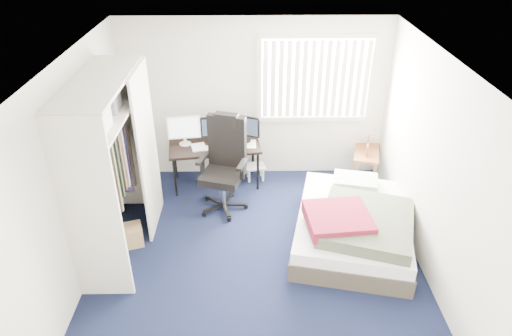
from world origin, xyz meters
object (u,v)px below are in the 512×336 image
Objects in this scene: nightstand at (366,154)px; office_chair at (225,174)px; desk at (215,142)px; bed at (354,225)px.

office_chair is at bearing -162.00° from nightstand.
office_chair is (0.17, -0.62, -0.18)m from desk.
office_chair reaches higher than nightstand.
office_chair is at bearing 152.88° from bed.
office_chair reaches higher than desk.
nightstand is at bearing 2.24° from desk.
desk is 0.67× the size of bed.
bed is at bearing -107.51° from nightstand.
desk reaches higher than bed.
desk is 0.67m from office_chair.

